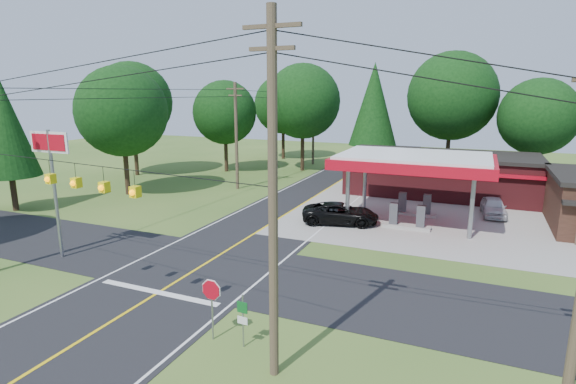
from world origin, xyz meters
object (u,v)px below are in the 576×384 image
at_px(gas_canopy, 414,163).
at_px(sedan_car, 494,207).
at_px(big_stop_sign, 51,163).
at_px(octagonal_stop_sign, 211,295).
at_px(suv_car, 340,214).

xyz_separation_m(gas_canopy, sedan_car, (5.47, 4.00, -3.58)).
xyz_separation_m(gas_canopy, big_stop_sign, (-17.00, -15.01, 1.09)).
distance_m(gas_canopy, octagonal_stop_sign, 19.69).
bearing_deg(octagonal_stop_sign, big_stop_sign, 162.24).
relative_size(sedan_car, octagonal_stop_sign, 1.67).
relative_size(suv_car, big_stop_sign, 0.74).
relative_size(gas_canopy, sedan_car, 2.62).
bearing_deg(sedan_car, gas_canopy, -149.41).
bearing_deg(gas_canopy, octagonal_stop_sign, -103.31).
bearing_deg(big_stop_sign, suv_car, 45.11).
xyz_separation_m(suv_car, octagonal_stop_sign, (0.00, -16.55, 1.07)).
bearing_deg(suv_car, octagonal_stop_sign, 166.75).
xyz_separation_m(big_stop_sign, octagonal_stop_sign, (12.50, -4.00, -3.55)).
bearing_deg(gas_canopy, suv_car, -151.32).
xyz_separation_m(suv_car, sedan_car, (9.97, 6.46, -0.05)).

